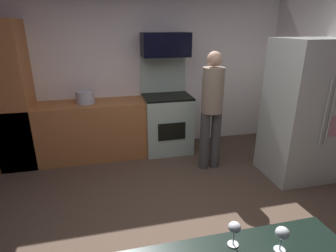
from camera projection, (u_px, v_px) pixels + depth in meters
The scene contains 11 objects.
ground_plane at pixel (170, 231), 2.87m from camera, with size 5.20×4.80×0.02m, color brown.
wall_back at pixel (137, 71), 4.56m from camera, with size 5.20×0.12×2.60m, color white.
lower_cabinet_run at pixel (85, 131), 4.33m from camera, with size 2.40×0.60×0.90m, color #AA6637.
cabinet_column at pixel (8, 97), 3.90m from camera, with size 0.60×0.60×2.10m, color #AA6637.
oven_range at pixel (167, 121), 4.59m from camera, with size 0.76×0.65×1.55m.
microwave at pixel (166, 45), 4.25m from camera, with size 0.74×0.38×0.36m, color black.
refrigerator at pixel (305, 111), 3.66m from camera, with size 0.90×0.77×1.87m.
person_cook at pixel (212, 106), 3.83m from camera, with size 0.31×0.30×1.70m.
wine_glass_mid at pixel (282, 234), 1.40m from camera, with size 0.07×0.07×0.15m.
wine_glass_far at pixel (235, 229), 1.44m from camera, with size 0.07×0.07×0.15m.
stock_pot at pixel (85, 97), 4.15m from camera, with size 0.28×0.28×0.19m, color #B2B3C2.
Camera 1 is at (-0.56, -2.25, 2.01)m, focal length 29.32 mm.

